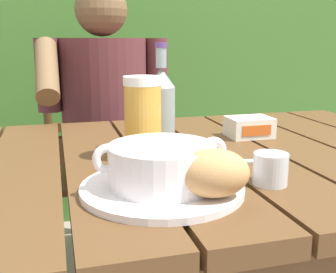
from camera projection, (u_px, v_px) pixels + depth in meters
dining_table at (171, 192)px, 0.94m from camera, size 1.40×0.85×0.73m
hedge_backdrop at (69, 46)px, 2.38m from camera, size 3.43×0.85×2.27m
chair_near_diner at (103, 164)px, 1.77m from camera, size 0.47×0.44×0.92m
person_eating at (105, 116)px, 1.53m from camera, size 0.48×0.47×1.20m
serving_plate at (162, 188)px, 0.69m from camera, size 0.28×0.28×0.01m
soup_bowl at (162, 164)px, 0.68m from camera, size 0.23×0.18×0.08m
bread_roll at (213, 173)px, 0.63m from camera, size 0.13×0.10×0.08m
beer_glass at (143, 118)px, 0.87m from camera, size 0.08×0.08×0.18m
beer_bottle at (161, 108)px, 0.92m from camera, size 0.06×0.06×0.24m
water_glass_small at (270, 169)px, 0.72m from camera, size 0.06×0.06×0.06m
butter_tub at (249, 127)px, 1.08m from camera, size 0.11×0.09×0.05m
table_knife at (219, 161)px, 0.85m from camera, size 0.17×0.06×0.01m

